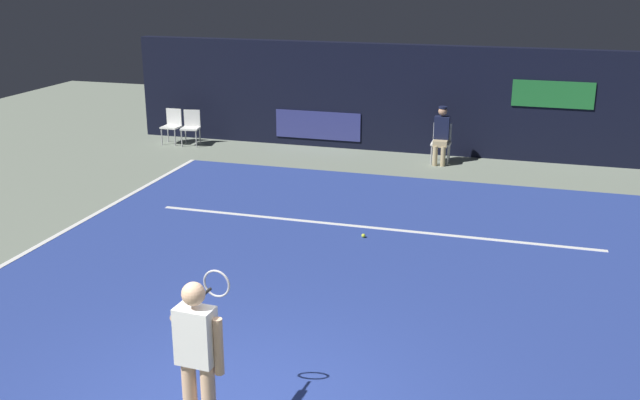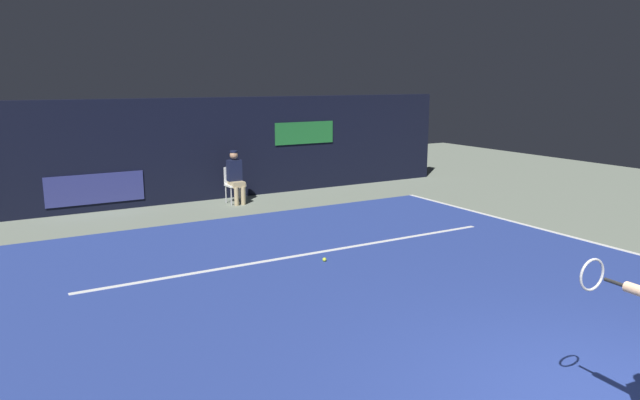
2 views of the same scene
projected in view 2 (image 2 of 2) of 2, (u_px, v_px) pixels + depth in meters
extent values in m
plane|color=gray|center=(367.00, 285.00, 8.87)|extent=(29.94, 29.94, 0.00)
cube|color=navy|center=(367.00, 285.00, 8.87)|extent=(10.14, 10.35, 0.01)
cube|color=white|center=(581.00, 239.00, 11.35)|extent=(0.10, 10.35, 0.01)
cube|color=white|center=(309.00, 254.00, 10.40)|extent=(7.91, 0.10, 0.01)
cube|color=black|center=(199.00, 149.00, 14.94)|extent=(14.82, 0.30, 2.60)
cube|color=navy|center=(95.00, 189.00, 13.67)|extent=(2.20, 0.04, 0.70)
cube|color=#1E6B2D|center=(304.00, 133.00, 16.21)|extent=(1.80, 0.04, 0.60)
cylinder|color=black|center=(620.00, 284.00, 4.93)|extent=(0.05, 0.30, 0.03)
torus|color=#B2B2B7|center=(592.00, 275.00, 5.18)|extent=(0.30, 0.04, 0.30)
cube|color=white|center=(235.00, 185.00, 14.65)|extent=(0.45, 0.41, 0.04)
cube|color=white|center=(232.00, 175.00, 14.77)|extent=(0.42, 0.04, 0.42)
cylinder|color=#B2B2B7|center=(231.00, 196.00, 14.45)|extent=(0.03, 0.03, 0.46)
cylinder|color=#B2B2B7|center=(245.00, 195.00, 14.65)|extent=(0.03, 0.03, 0.46)
cylinder|color=#B2B2B7|center=(226.00, 194.00, 14.74)|extent=(0.03, 0.03, 0.46)
cylinder|color=#B2B2B7|center=(240.00, 192.00, 14.93)|extent=(0.03, 0.03, 0.46)
cube|color=tan|center=(237.00, 184.00, 14.57)|extent=(0.33, 0.41, 0.14)
cylinder|color=tan|center=(236.00, 196.00, 14.43)|extent=(0.11, 0.11, 0.46)
cylinder|color=tan|center=(243.00, 196.00, 14.52)|extent=(0.11, 0.11, 0.46)
cube|color=#141933|center=(234.00, 170.00, 14.61)|extent=(0.34, 0.23, 0.52)
sphere|color=tan|center=(234.00, 155.00, 14.53)|extent=(0.20, 0.20, 0.20)
cylinder|color=#141933|center=(234.00, 151.00, 14.51)|extent=(0.19, 0.19, 0.04)
sphere|color=#CCE033|center=(324.00, 260.00, 9.97)|extent=(0.07, 0.07, 0.07)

